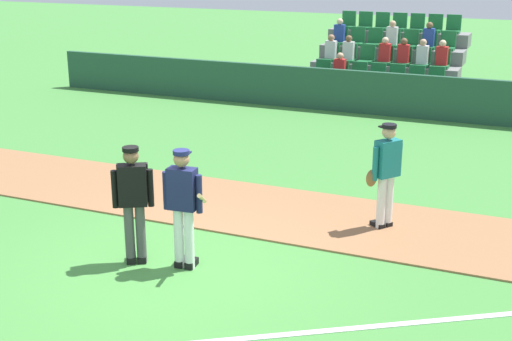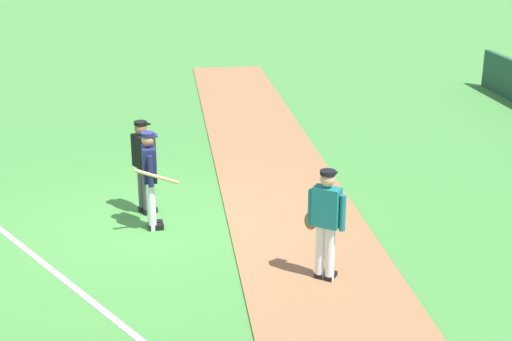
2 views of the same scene
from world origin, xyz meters
name	(u,v)px [view 2 (image 2 of 2)]	position (x,y,z in m)	size (l,w,h in m)	color
ground_plane	(147,225)	(0.00, 0.00, 0.00)	(80.00, 80.00, 0.00)	#42843A
infield_dirt_path	(294,217)	(0.00, 2.66, 0.01)	(28.00, 2.45, 0.03)	#936642
foul_line_chalk	(107,314)	(3.00, -0.50, 0.01)	(12.00, 0.10, 0.01)	white
batter_navy_jersey	(150,177)	(0.14, 0.10, 0.97)	(0.71, 0.76, 1.76)	white
umpire_home_plate	(144,162)	(-0.60, -0.02, 1.00)	(0.54, 0.45, 1.76)	#4C4C4C
runner_teal_jersey	(325,221)	(2.40, 2.68, 0.96)	(0.51, 0.56, 1.76)	white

